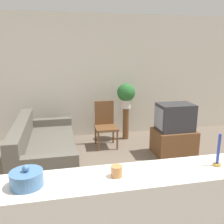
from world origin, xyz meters
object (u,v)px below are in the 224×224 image
(potted_plant, at_px, (126,94))
(decorative_bowl, at_px, (27,178))
(wooden_chair, at_px, (105,123))
(couch, at_px, (44,152))
(television, at_px, (175,117))

(potted_plant, distance_m, decorative_bowl, 3.77)
(wooden_chair, xyz_separation_m, potted_plant, (0.52, 0.31, 0.53))
(couch, height_order, wooden_chair, wooden_chair)
(wooden_chair, height_order, decorative_bowl, decorative_bowl)
(television, relative_size, decorative_bowl, 2.72)
(couch, bearing_deg, television, 3.03)
(couch, xyz_separation_m, decorative_bowl, (0.03, -2.26, 0.73))
(couch, relative_size, television, 3.01)
(couch, distance_m, television, 2.42)
(television, xyz_separation_m, decorative_bowl, (-2.35, -2.39, 0.31))
(television, bearing_deg, wooden_chair, 149.90)
(couch, xyz_separation_m, potted_plant, (1.71, 1.12, 0.72))
(television, bearing_deg, potted_plant, 124.01)
(television, distance_m, wooden_chair, 1.39)
(couch, relative_size, potted_plant, 3.64)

